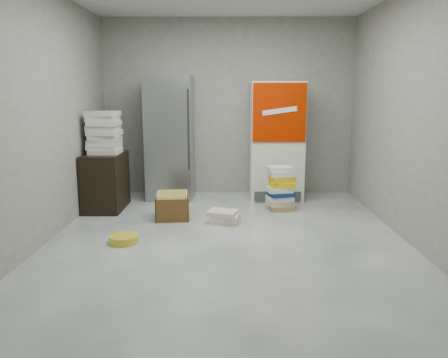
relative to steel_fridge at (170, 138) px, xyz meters
The scene contains 10 objects.
ground 2.50m from the steel_fridge, 67.10° to the right, with size 5.00×5.00×0.00m, color silver.
room_shell 2.46m from the steel_fridge, 67.10° to the right, with size 4.04×5.04×2.82m.
steel_fridge is the anchor object (origin of this frame).
coke_cooler 1.65m from the steel_fridge, ahead, with size 0.80×0.73×1.80m.
wood_shelf 1.23m from the steel_fridge, 138.69° to the right, with size 0.50×0.80×0.80m, color black.
supply_box_stack 1.10m from the steel_fridge, 138.29° to the right, with size 0.44×0.44×0.58m.
phonebook_stack_main 1.92m from the steel_fridge, 25.07° to the right, with size 0.42×0.37×0.62m.
phonebook_stack_side 1.86m from the steel_fridge, 58.48° to the right, with size 0.44×0.38×0.16m.
cardboard_box 1.46m from the steel_fridge, 81.80° to the right, with size 0.47×0.47×0.35m.
bucket_lid 2.37m from the steel_fridge, 96.33° to the right, with size 0.32×0.32×0.09m, color gold.
Camera 1 is at (0.02, -4.64, 1.62)m, focal length 35.00 mm.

